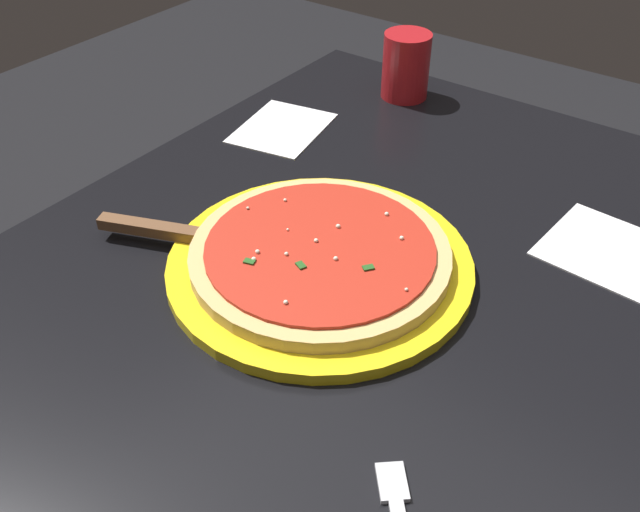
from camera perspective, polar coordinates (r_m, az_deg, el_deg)
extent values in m
cube|color=black|center=(1.47, 1.75, 0.28)|extent=(0.06, 0.06, 0.75)
cube|color=black|center=(0.83, 3.79, -0.65)|extent=(0.96, 0.76, 0.03)
cylinder|color=yellow|center=(0.79, 0.00, -0.73)|extent=(0.34, 0.34, 0.01)
cylinder|color=#DBB26B|center=(0.78, 0.00, 0.12)|extent=(0.29, 0.29, 0.02)
cylinder|color=red|center=(0.78, 0.00, 0.70)|extent=(0.26, 0.26, 0.00)
sphere|color=#EFEACC|center=(0.78, -0.33, 1.26)|extent=(0.00, 0.00, 0.00)
sphere|color=#EFEACC|center=(0.80, 1.49, 2.43)|extent=(0.01, 0.01, 0.01)
sphere|color=#EFEACC|center=(0.80, -2.64, 2.16)|extent=(0.00, 0.00, 0.00)
sphere|color=#EFEACC|center=(0.77, -5.10, 0.35)|extent=(0.01, 0.01, 0.01)
sphere|color=#EFEACC|center=(0.70, -2.89, -3.73)|extent=(0.00, 0.00, 0.00)
sphere|color=#EFEACC|center=(0.76, -5.40, -0.25)|extent=(0.01, 0.01, 0.01)
sphere|color=#EFEACC|center=(0.84, -5.88, 3.89)|extent=(0.00, 0.00, 0.00)
sphere|color=#EFEACC|center=(0.72, 7.02, -2.71)|extent=(0.00, 0.00, 0.00)
sphere|color=#EFEACC|center=(0.85, -2.85, 4.56)|extent=(0.00, 0.00, 0.00)
sphere|color=#EFEACC|center=(0.76, 1.02, -0.09)|extent=(0.01, 0.01, 0.01)
sphere|color=#EFEACC|center=(0.79, 6.64, 1.46)|extent=(0.01, 0.01, 0.01)
sphere|color=#EFEACC|center=(0.83, 5.33, 3.45)|extent=(0.01, 0.01, 0.01)
sphere|color=#EFEACC|center=(0.76, -2.75, 0.17)|extent=(0.00, 0.00, 0.00)
cube|color=#23561E|center=(0.75, 3.94, -0.94)|extent=(0.01, 0.01, 0.00)
cube|color=#23561E|center=(0.75, -1.57, -0.75)|extent=(0.01, 0.01, 0.00)
cube|color=#23561E|center=(0.76, -5.75, -0.44)|extent=(0.01, 0.01, 0.00)
cube|color=silver|center=(0.81, -6.51, 0.79)|extent=(0.10, 0.11, 0.00)
cube|color=brown|center=(0.85, -13.55, 2.19)|extent=(0.07, 0.13, 0.01)
cylinder|color=#B2191E|center=(1.16, 6.99, 15.08)|extent=(0.07, 0.07, 0.10)
cube|color=white|center=(0.89, 22.38, 0.41)|extent=(0.15, 0.15, 0.00)
cube|color=white|center=(1.08, -3.09, 10.32)|extent=(0.17, 0.14, 0.00)
cube|color=silver|center=(0.61, 5.87, -17.79)|extent=(0.04, 0.04, 0.00)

